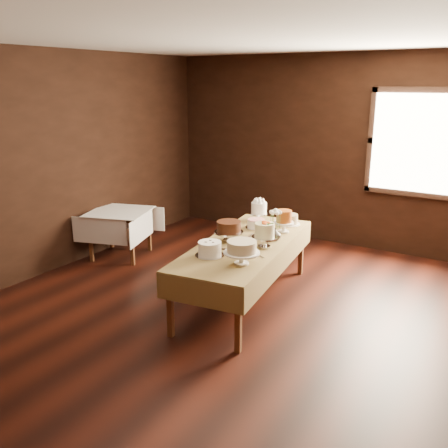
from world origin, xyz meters
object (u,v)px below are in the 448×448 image
at_px(cake_lattice, 256,224).
at_px(cake_cream, 242,253).
at_px(cake_speckled, 289,220).
at_px(side_table, 120,216).
at_px(cake_meringue, 259,212).
at_px(cake_server_c, 251,235).
at_px(cake_chocolate, 229,232).
at_px(cake_server_a, 236,250).
at_px(cake_server_e, 217,244).
at_px(cake_server_d, 276,239).
at_px(flower_vase, 275,234).
at_px(cake_flowers, 264,236).
at_px(display_table, 245,247).
at_px(cake_caramel, 284,223).
at_px(cake_server_b, 260,256).
at_px(cake_swirl, 210,249).

relative_size(cake_lattice, cake_cream, 0.68).
bearing_deg(cake_speckled, side_table, -166.70).
relative_size(cake_meringue, cake_server_c, 1.13).
relative_size(cake_meringue, cake_chocolate, 0.84).
distance_m(cake_server_a, cake_server_e, 0.27).
bearing_deg(cake_chocolate, cake_cream, -48.71).
distance_m(cake_server_d, flower_vase, 0.07).
relative_size(side_table, cake_lattice, 3.76).
bearing_deg(cake_meringue, cake_flowers, -58.62).
height_order(cake_flowers, cake_server_e, cake_flowers).
bearing_deg(cake_chocolate, display_table, 10.69).
relative_size(cake_caramel, cake_server_c, 1.15).
height_order(side_table, cake_chocolate, cake_chocolate).
bearing_deg(cake_server_b, cake_speckled, 128.14).
bearing_deg(cake_caramel, cake_server_d, -79.84).
bearing_deg(side_table, cake_server_a, -15.17).
relative_size(cake_caramel, cake_swirl, 0.92).
bearing_deg(cake_speckled, cake_server_b, -79.18).
height_order(cake_speckled, cake_server_a, cake_speckled).
distance_m(display_table, cake_server_b, 0.45).
bearing_deg(side_table, display_table, -9.17).
height_order(cake_lattice, flower_vase, flower_vase).
bearing_deg(cake_cream, cake_server_c, 113.14).
height_order(cake_caramel, cake_server_a, cake_caramel).
xyz_separation_m(cake_speckled, cake_server_d, (0.14, -0.63, -0.06)).
bearing_deg(cake_server_d, side_table, 104.99).
xyz_separation_m(display_table, cake_cream, (0.29, -0.58, 0.16)).
height_order(cake_server_c, flower_vase, flower_vase).
height_order(cake_server_a, flower_vase, flower_vase).
xyz_separation_m(cake_meringue, cake_server_d, (0.53, -0.58, -0.11)).
height_order(side_table, cake_server_e, cake_server_e).
height_order(cake_speckled, cake_server_d, cake_speckled).
bearing_deg(cake_server_a, cake_flowers, 22.14).
relative_size(cake_server_c, cake_server_e, 1.00).
xyz_separation_m(cake_speckled, flower_vase, (0.13, -0.65, 0.01)).
relative_size(cake_lattice, cake_server_b, 1.11).
bearing_deg(cake_swirl, cake_server_a, 65.96).
bearing_deg(cake_caramel, cake_server_b, -80.43).
bearing_deg(cake_lattice, cake_server_d, -34.26).
distance_m(cake_meringue, cake_server_b, 1.31).
xyz_separation_m(cake_chocolate, cake_swirl, (0.09, -0.52, -0.03)).
relative_size(cake_speckled, cake_caramel, 0.98).
distance_m(display_table, cake_server_a, 0.26).
distance_m(cake_meringue, flower_vase, 0.79).
xyz_separation_m(cake_server_b, flower_vase, (-0.10, 0.55, 0.07)).
relative_size(cake_chocolate, cake_server_d, 1.35).
height_order(cake_server_a, cake_server_b, same).
distance_m(cake_lattice, cake_server_b, 0.98).
xyz_separation_m(cake_flowers, cake_server_d, (-0.00, 0.30, -0.12)).
height_order(cake_caramel, cake_server_d, cake_caramel).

